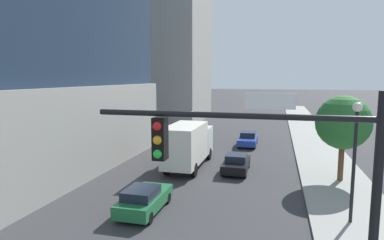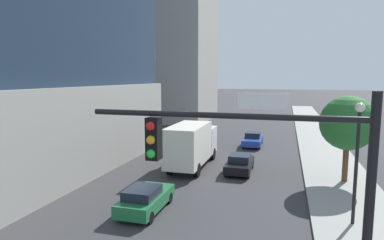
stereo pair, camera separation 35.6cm
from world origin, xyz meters
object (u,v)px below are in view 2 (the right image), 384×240
(construction_building, at_px, (170,32))
(car_black, at_px, (240,163))
(traffic_light_pole, at_px, (267,180))
(street_lamp, at_px, (358,146))
(street_tree, at_px, (348,123))
(car_green, at_px, (145,199))
(box_truck, at_px, (192,143))
(car_blue, at_px, (253,139))

(construction_building, distance_m, car_black, 35.22)
(traffic_light_pole, height_order, street_lamp, traffic_light_pole)
(construction_building, height_order, street_tree, construction_building)
(car_green, relative_size, box_truck, 0.53)
(traffic_light_pole, xyz_separation_m, car_green, (-6.56, 7.86, -4.01))
(car_blue, distance_m, car_black, 9.93)
(box_truck, bearing_deg, car_blue, 68.88)
(construction_building, height_order, box_truck, construction_building)
(construction_building, distance_m, street_tree, 38.35)
(traffic_light_pole, relative_size, car_blue, 1.46)
(street_tree, relative_size, car_black, 1.42)
(street_tree, distance_m, box_truck, 11.07)
(street_lamp, xyz_separation_m, box_truck, (-10.14, 7.79, -1.98))
(street_tree, relative_size, box_truck, 0.75)
(car_blue, bearing_deg, street_tree, -56.47)
(street_lamp, relative_size, car_black, 1.42)
(car_blue, relative_size, box_truck, 0.59)
(construction_building, height_order, car_black, construction_building)
(construction_building, bearing_deg, car_black, -61.28)
(traffic_light_pole, xyz_separation_m, box_truck, (-6.56, 16.72, -2.78))
(car_green, height_order, box_truck, box_truck)
(car_blue, bearing_deg, car_green, -101.42)
(car_green, distance_m, box_truck, 8.95)
(car_blue, xyz_separation_m, car_green, (-3.76, -18.59, -0.00))
(car_green, bearing_deg, traffic_light_pole, -50.12)
(street_lamp, bearing_deg, traffic_light_pole, -111.85)
(traffic_light_pole, relative_size, street_lamp, 1.15)
(car_blue, bearing_deg, box_truck, -111.12)
(traffic_light_pole, xyz_separation_m, street_lamp, (3.58, 8.93, -0.80))
(traffic_light_pole, height_order, box_truck, traffic_light_pole)
(construction_building, bearing_deg, car_blue, -49.91)
(box_truck, bearing_deg, car_green, -90.00)
(traffic_light_pole, distance_m, car_blue, 26.90)
(street_lamp, bearing_deg, box_truck, 142.46)
(street_tree, bearing_deg, car_blue, 123.53)
(car_blue, height_order, car_black, car_blue)
(construction_building, xyz_separation_m, traffic_light_pole, (18.38, -44.94, -9.74))
(car_green, xyz_separation_m, box_truck, (-0.00, 8.87, 1.24))
(car_black, bearing_deg, car_green, -113.42)
(street_lamp, bearing_deg, construction_building, 121.37)
(traffic_light_pole, relative_size, car_green, 1.64)
(car_blue, relative_size, car_green, 1.12)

